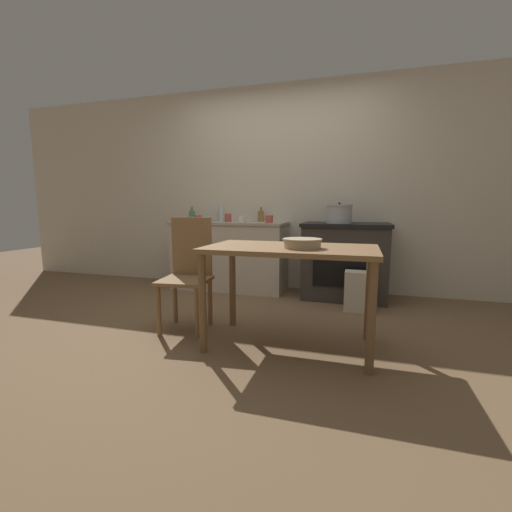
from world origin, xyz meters
TOP-DOWN VIEW (x-y plane):
  - ground_plane at (0.00, 0.00)m, footprint 14.00×14.00m
  - wall_back at (0.00, 1.58)m, footprint 8.00×0.07m
  - counter_cabinet at (-0.59, 1.28)m, footprint 1.45×0.56m
  - stove at (0.84, 1.25)m, footprint 0.97×0.63m
  - work_table at (0.50, -0.29)m, footprint 1.24×0.70m
  - chair at (-0.42, -0.15)m, footprint 0.44×0.44m
  - flour_sack at (0.99, 0.76)m, footprint 0.26×0.18m
  - stock_pot at (0.76, 1.17)m, footprint 0.29×0.29m
  - mixing_bowl_large at (0.60, -0.36)m, footprint 0.28×0.28m
  - bottle_far_left at (-0.78, 1.48)m, footprint 0.06×0.06m
  - bottle_left at (-0.22, 1.45)m, footprint 0.08×0.08m
  - bottle_mid_left at (-1.16, 1.38)m, footprint 0.08×0.08m
  - cup_center_left at (-0.03, 1.13)m, footprint 0.09×0.09m
  - cup_center at (-0.40, 1.20)m, footprint 0.07×0.07m
  - cup_center_right at (-0.97, 1.20)m, footprint 0.08×0.08m
  - cup_mid_right at (-0.59, 1.26)m, footprint 0.08×0.08m

SIDE VIEW (x-z plane):
  - ground_plane at x=0.00m, z-range 0.00..0.00m
  - flour_sack at x=0.99m, z-range 0.00..0.41m
  - counter_cabinet at x=-0.59m, z-range 0.00..0.86m
  - stove at x=0.84m, z-range 0.00..0.87m
  - chair at x=-0.42m, z-range 0.02..0.98m
  - work_table at x=0.50m, z-range 0.28..1.04m
  - mixing_bowl_large at x=0.60m, z-range 0.77..0.83m
  - cup_center at x=-0.40m, z-range 0.86..0.94m
  - cup_center_right at x=-0.97m, z-range 0.86..0.94m
  - cup_center_left at x=-0.03m, z-range 0.86..0.95m
  - cup_mid_right at x=-0.59m, z-range 0.86..0.96m
  - bottle_left at x=-0.22m, z-range 0.84..1.02m
  - bottle_mid_left at x=-1.16m, z-range 0.84..1.03m
  - bottle_far_left at x=-0.78m, z-range 0.83..1.07m
  - stock_pot at x=0.76m, z-range 0.86..1.09m
  - wall_back at x=0.00m, z-range 0.00..2.55m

